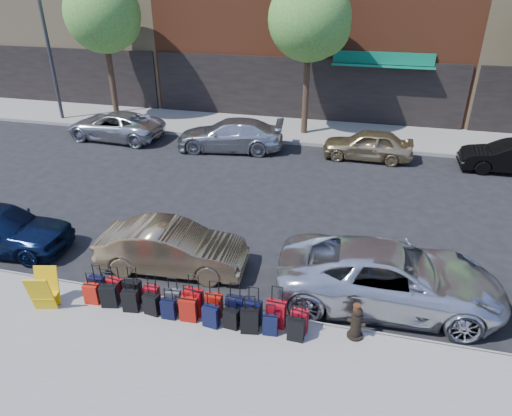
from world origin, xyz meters
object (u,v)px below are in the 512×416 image
(suitcase_front_5, at_px, (194,302))
(display_rack, at_px, (44,290))
(car_far_1, at_px, (230,135))
(car_far_3, at_px, (511,157))
(streetlight, at_px, (49,32))
(car_near_2, at_px, (389,276))
(bollard, at_px, (355,320))
(car_far_0, at_px, (115,126))
(fire_hydrant, at_px, (356,324))
(car_far_2, at_px, (368,145))
(car_near_1, at_px, (172,248))
(tree_center, at_px, (313,21))
(tree_left, at_px, (105,16))

(suitcase_front_5, xyz_separation_m, display_rack, (-3.56, -0.65, 0.16))
(car_far_1, height_order, car_far_3, car_far_1)
(streetlight, bearing_deg, car_near_2, -34.46)
(suitcase_front_5, bearing_deg, streetlight, 137.75)
(bollard, bearing_deg, car_far_3, 63.68)
(display_rack, relative_size, car_near_2, 0.18)
(car_far_1, bearing_deg, bollard, 21.47)
(car_far_0, height_order, car_far_3, car_far_0)
(car_far_0, bearing_deg, bollard, 50.25)
(fire_hydrant, height_order, car_far_0, car_far_0)
(car_far_2, bearing_deg, car_far_1, -86.66)
(car_far_1, bearing_deg, car_near_1, -0.33)
(car_near_1, bearing_deg, car_far_2, -31.07)
(car_near_2, xyz_separation_m, car_far_2, (-0.81, 10.00, -0.10))
(car_near_1, bearing_deg, tree_center, -13.19)
(bollard, xyz_separation_m, car_near_1, (-5.07, 1.67, 0.07))
(tree_left, height_order, car_near_2, tree_left)
(car_far_3, bearing_deg, display_rack, -47.49)
(car_far_0, bearing_deg, car_far_1, 91.98)
(tree_left, xyz_separation_m, bollard, (13.64, -14.21, -4.81))
(streetlight, height_order, display_rack, streetlight)
(tree_left, xyz_separation_m, car_far_3, (19.35, -2.68, -4.76))
(tree_left, distance_m, fire_hydrant, 20.33)
(suitcase_front_5, distance_m, car_far_0, 14.38)
(car_near_1, bearing_deg, car_far_3, -52.00)
(display_rack, distance_m, car_near_1, 3.33)
(tree_center, height_order, bollard, tree_center)
(streetlight, height_order, car_far_1, streetlight)
(fire_hydrant, xyz_separation_m, car_near_1, (-5.10, 1.68, 0.16))
(car_near_1, height_order, car_far_3, car_near_1)
(bollard, bearing_deg, car_near_1, 161.72)
(tree_left, relative_size, car_far_2, 1.87)
(streetlight, distance_m, car_far_1, 11.22)
(streetlight, distance_m, fire_hydrant, 21.82)
(fire_hydrant, xyz_separation_m, display_rack, (-7.35, -0.77, 0.12))
(streetlight, xyz_separation_m, bollard, (16.58, -13.51, -4.06))
(tree_center, bearing_deg, suitcase_front_5, -92.44)
(car_near_2, height_order, car_far_0, car_near_2)
(streetlight, bearing_deg, car_far_0, -25.99)
(tree_center, distance_m, car_near_2, 13.96)
(streetlight, distance_m, display_rack, 17.50)
(tree_center, bearing_deg, bollard, -77.53)
(car_near_1, bearing_deg, fire_hydrant, -112.73)
(tree_left, height_order, suitcase_front_5, tree_left)
(car_near_2, height_order, car_far_1, car_near_2)
(car_far_1, bearing_deg, car_far_2, 85.28)
(suitcase_front_5, relative_size, display_rack, 1.07)
(fire_hydrant, xyz_separation_m, car_far_2, (-0.11, 11.64, 0.14))
(car_near_1, relative_size, car_far_0, 0.85)
(fire_hydrant, bearing_deg, car_far_0, 152.59)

